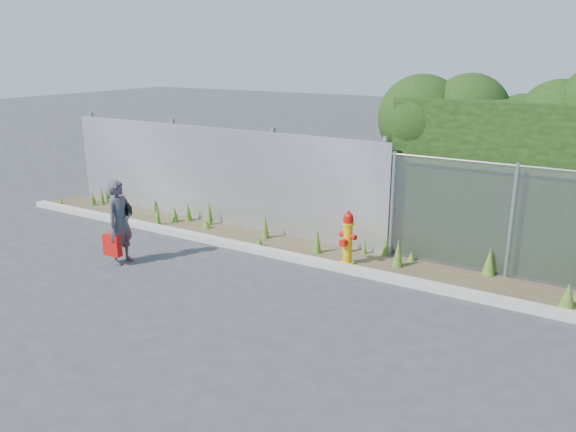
{
  "coord_description": "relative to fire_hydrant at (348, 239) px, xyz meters",
  "views": [
    {
      "loc": [
        4.66,
        -6.82,
        3.84
      ],
      "look_at": [
        -0.3,
        1.4,
        1.0
      ],
      "focal_mm": 35.0,
      "sensor_mm": 36.0,
      "label": 1
    }
  ],
  "objects": [
    {
      "name": "black_shoulder_bag",
      "position": [
        -3.65,
        -1.92,
        0.48
      ],
      "size": [
        0.22,
        0.09,
        0.17
      ],
      "rotation": [
        0.0,
        0.0,
        -0.04
      ],
      "color": "black"
    },
    {
      "name": "curb",
      "position": [
        -0.55,
        -0.32,
        -0.45
      ],
      "size": [
        16.0,
        0.22,
        0.12
      ],
      "primitive_type": "cube",
      "color": "#A69E96",
      "rests_on": "ground"
    },
    {
      "name": "ground",
      "position": [
        -0.55,
        -2.12,
        -0.51
      ],
      "size": [
        80.0,
        80.0,
        0.0
      ],
      "primitive_type": "plane",
      "color": "#38383A",
      "rests_on": "ground"
    },
    {
      "name": "woman",
      "position": [
        -3.66,
        -2.07,
        0.29
      ],
      "size": [
        0.42,
        0.6,
        1.58
      ],
      "primitive_type": "imported",
      "rotation": [
        0.0,
        0.0,
        1.64
      ],
      "color": "#105C68",
      "rests_on": "ground"
    },
    {
      "name": "weed_strip",
      "position": [
        0.54,
        0.4,
        -0.35
      ],
      "size": [
        16.0,
        1.35,
        0.55
      ],
      "color": "#463A28",
      "rests_on": "ground"
    },
    {
      "name": "corrugated_fence",
      "position": [
        -3.8,
        0.89,
        0.6
      ],
      "size": [
        8.5,
        0.21,
        2.3
      ],
      "color": "#A7A8AE",
      "rests_on": "ground"
    },
    {
      "name": "red_tote_bag",
      "position": [
        -3.73,
        -2.24,
        -0.13
      ],
      "size": [
        0.36,
        0.13,
        0.47
      ],
      "rotation": [
        0.0,
        0.0,
        0.07
      ],
      "color": "#B80F0A"
    },
    {
      "name": "fire_hydrant",
      "position": [
        0.0,
        0.0,
        0.0
      ],
      "size": [
        0.35,
        0.31,
        1.04
      ],
      "rotation": [
        0.0,
        0.0,
        -0.21
      ],
      "color": "#DC9F0B",
      "rests_on": "ground"
    }
  ]
}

